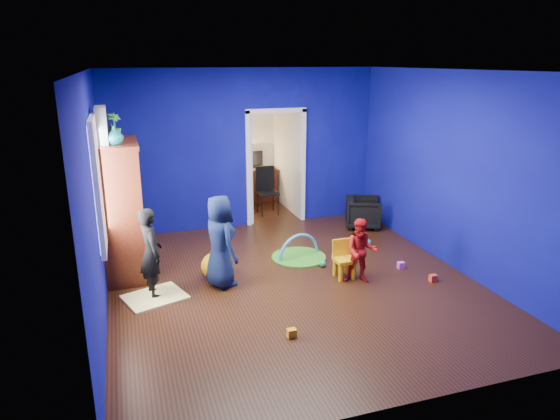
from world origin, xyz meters
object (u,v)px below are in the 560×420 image
object	(u,v)px
hopper_ball	(214,266)
play_mat	(299,257)
vase	(114,136)
study_desk	(255,185)
armchair	(363,213)
crt_tv	(124,207)
tv_armoire	(122,210)
toddler_red	(361,251)
child_black	(151,253)
kid_chair	(345,261)
folding_chair	(268,192)
child_navy	(220,241)

from	to	relation	value
hopper_ball	play_mat	bearing A→B (deg)	14.03
vase	study_desk	world-z (taller)	vase
armchair	crt_tv	distance (m)	4.39
armchair	study_desk	bearing A→B (deg)	55.19
tv_armoire	hopper_ball	world-z (taller)	tv_armoire
armchair	study_desk	world-z (taller)	study_desk
toddler_red	vase	distance (m)	3.67
tv_armoire	child_black	bearing A→B (deg)	-69.36
child_black	tv_armoire	world-z (taller)	tv_armoire
kid_chair	toddler_red	bearing A→B (deg)	-53.45
child_black	play_mat	world-z (taller)	child_black
hopper_ball	play_mat	size ratio (longest dim) A/B	0.44
hopper_ball	folding_chair	xyz separation A→B (m)	(1.62, 2.78, 0.27)
hopper_ball	study_desk	world-z (taller)	study_desk
child_black	hopper_ball	world-z (taller)	child_black
toddler_red	hopper_ball	world-z (taller)	toddler_red
toddler_red	vase	xyz separation A→B (m)	(-3.14, 1.01, 1.61)
child_black	study_desk	world-z (taller)	child_black
study_desk	vase	bearing A→B (deg)	-129.06
child_black	toddler_red	distance (m)	2.86
child_black	toddler_red	xyz separation A→B (m)	(2.82, -0.46, -0.14)
armchair	play_mat	world-z (taller)	armchair
crt_tv	hopper_ball	xyz separation A→B (m)	(1.16, -0.56, -0.83)
crt_tv	kid_chair	bearing A→B (deg)	-20.70
play_mat	crt_tv	bearing A→B (deg)	175.42
vase	folding_chair	world-z (taller)	vase
child_navy	hopper_ball	xyz separation A→B (m)	(-0.05, 0.25, -0.46)
vase	kid_chair	xyz separation A→B (m)	(2.99, -0.81, -1.83)
crt_tv	child_navy	bearing A→B (deg)	-33.94
hopper_ball	folding_chair	size ratio (longest dim) A/B	0.41
child_navy	kid_chair	distance (m)	1.81
crt_tv	kid_chair	distance (m)	3.24
play_mat	tv_armoire	bearing A→B (deg)	175.49
vase	folding_chair	bearing A→B (deg)	41.73
armchair	kid_chair	xyz separation A→B (m)	(-1.30, -1.97, -0.04)
toddler_red	study_desk	distance (m)	4.50
crt_tv	child_black	bearing A→B (deg)	-71.76
crt_tv	play_mat	distance (m)	2.77
armchair	vase	distance (m)	4.79
vase	kid_chair	distance (m)	3.59
crt_tv	study_desk	size ratio (longest dim) A/B	0.80
toddler_red	folding_chair	bearing A→B (deg)	117.96
kid_chair	folding_chair	world-z (taller)	folding_chair
hopper_ball	study_desk	distance (m)	4.08
study_desk	folding_chair	distance (m)	0.96
kid_chair	crt_tv	bearing A→B (deg)	158.98
armchair	hopper_ball	size ratio (longest dim) A/B	1.65
armchair	tv_armoire	size ratio (longest dim) A/B	0.32
crt_tv	play_mat	xyz separation A→B (m)	(2.58, -0.21, -1.01)
tv_armoire	play_mat	xyz separation A→B (m)	(2.62, -0.21, -0.97)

